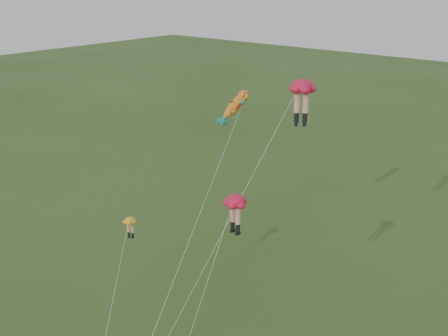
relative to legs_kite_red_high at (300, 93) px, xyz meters
The scene contains 4 objects.
legs_kite_red_high is the anchor object (origin of this frame).
legs_kite_red_mid 7.89m from the legs_kite_red_high, 104.91° to the right, with size 2.62×5.61×13.57m.
legs_kite_yellow 15.62m from the legs_kite_red_high, 151.64° to the right, with size 2.27×5.62×9.43m.
fish_kite 7.61m from the legs_kite_red_high, 160.99° to the left, with size 1.67×13.34×18.01m.
Camera 1 is at (20.60, -18.27, 25.63)m, focal length 40.00 mm.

